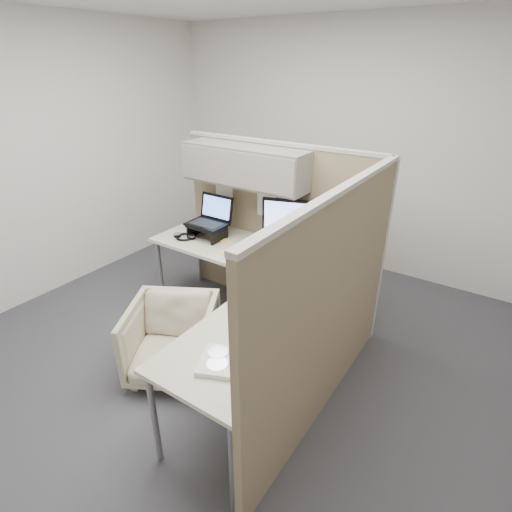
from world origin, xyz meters
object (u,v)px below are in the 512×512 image
Objects in this scene: monitor_left at (287,221)px; office_chair at (173,336)px; keyboard at (275,267)px; desk at (250,281)px.

office_chair is at bearing -125.32° from monitor_left.
keyboard is at bearing 30.25° from office_chair.
office_chair is 1.36m from monitor_left.
desk is 0.25m from keyboard.
desk is 0.67m from monitor_left.
keyboard reaches higher than desk.
monitor_left is at bearing 43.75° from office_chair.
office_chair is at bearing -123.72° from desk.
monitor_left is (-0.01, 0.59, 0.32)m from desk.
desk is at bearing 27.02° from office_chair.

